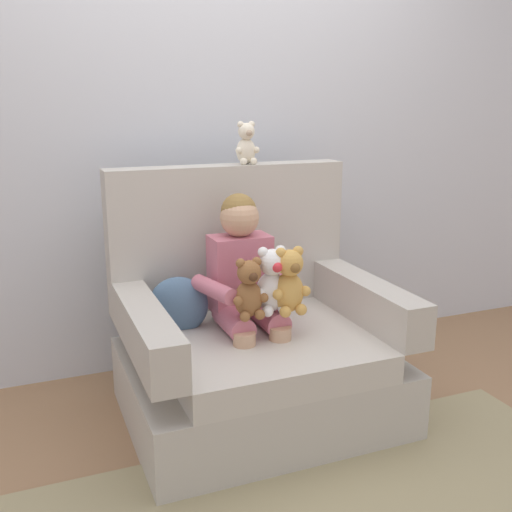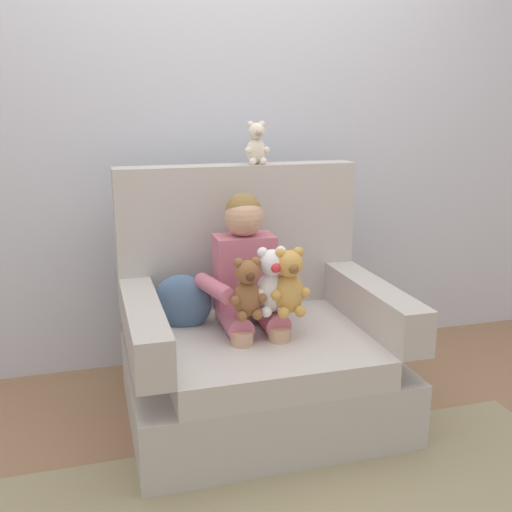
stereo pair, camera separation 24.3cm
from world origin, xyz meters
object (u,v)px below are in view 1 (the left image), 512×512
(plush_honey, at_px, (289,283))
(plush_cream_on_backrest, at_px, (246,144))
(plush_white, at_px, (272,282))
(seated_child, at_px, (245,280))
(armchair, at_px, (254,343))
(plush_brown, at_px, (249,290))
(throw_pillow, at_px, (178,306))

(plush_honey, relative_size, plush_cream_on_backrest, 1.43)
(plush_honey, relative_size, plush_white, 1.00)
(seated_child, bearing_deg, armchair, -23.40)
(plush_brown, distance_m, throw_pillow, 0.38)
(plush_brown, bearing_deg, armchair, 51.67)
(seated_child, xyz_separation_m, plush_white, (0.06, -0.15, 0.03))
(seated_child, xyz_separation_m, plush_honey, (0.12, -0.19, 0.03))
(plush_brown, height_order, plush_white, plush_white)
(plush_cream_on_backrest, bearing_deg, plush_white, -98.98)
(throw_pillow, bearing_deg, seated_child, -19.42)
(seated_child, distance_m, plush_honey, 0.23)
(armchair, relative_size, plush_honey, 4.02)
(throw_pillow, bearing_deg, plush_honey, -35.51)
(armchair, bearing_deg, throw_pillow, 160.89)
(seated_child, bearing_deg, throw_pillow, 153.70)
(armchair, relative_size, plush_white, 4.01)
(plush_honey, relative_size, throw_pillow, 1.09)
(plush_brown, bearing_deg, throw_pillow, 118.28)
(seated_child, bearing_deg, plush_brown, -113.26)
(plush_brown, xyz_separation_m, throw_pillow, (-0.22, 0.27, -0.13))
(plush_honey, bearing_deg, plush_brown, 169.67)
(plush_honey, bearing_deg, seated_child, 116.40)
(seated_child, height_order, plush_brown, seated_child)
(seated_child, height_order, plush_white, seated_child)
(seated_child, distance_m, plush_brown, 0.18)
(plush_brown, relative_size, throw_pillow, 0.97)
(plush_brown, relative_size, plush_white, 0.89)
(plush_cream_on_backrest, bearing_deg, plush_brown, -110.88)
(plush_white, height_order, plush_cream_on_backrest, plush_cream_on_backrest)
(seated_child, relative_size, plush_brown, 3.27)
(seated_child, distance_m, plush_white, 0.17)
(plush_brown, bearing_deg, plush_cream_on_backrest, 58.83)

